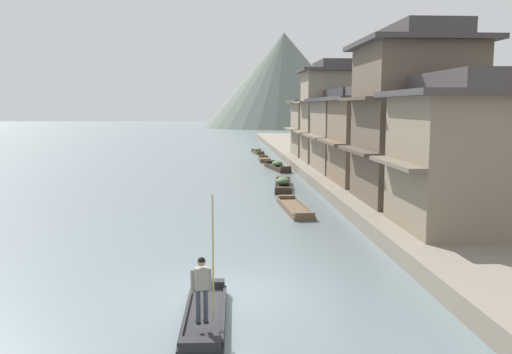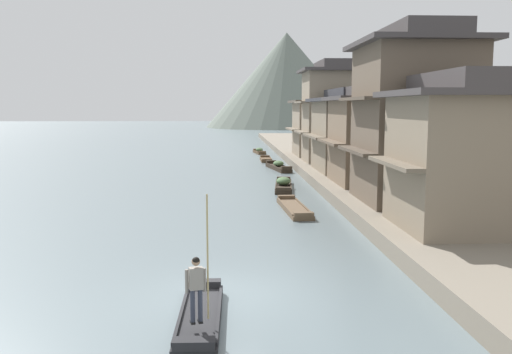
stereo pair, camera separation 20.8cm
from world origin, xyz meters
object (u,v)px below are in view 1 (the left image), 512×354
at_px(boat_moored_second, 264,160).
at_px(house_waterfront_end, 324,125).
at_px(boat_moored_nearest, 295,208).
at_px(boat_moored_far, 258,151).
at_px(house_waterfront_second, 414,117).
at_px(house_waterfront_nearest, 468,153).
at_px(boatman_person, 202,282).
at_px(boat_midriver_drifting, 283,185).
at_px(house_waterfront_narrow, 352,131).
at_px(house_waterfront_tall, 382,136).
at_px(boat_moored_third, 277,167).
at_px(house_waterfront_far, 336,112).
at_px(boat_foreground_poled, 205,317).

height_order(boat_moored_second, house_waterfront_end, house_waterfront_end).
xyz_separation_m(boat_moored_nearest, boat_moored_far, (0.31, 36.21, 0.11)).
bearing_deg(house_waterfront_second, boat_moored_far, 98.39).
relative_size(boat_moored_nearest, house_waterfront_end, 0.78).
bearing_deg(house_waterfront_nearest, house_waterfront_second, 89.99).
relative_size(boatman_person, boat_midriver_drifting, 0.54).
height_order(house_waterfront_narrow, house_waterfront_end, same).
relative_size(boat_midriver_drifting, house_waterfront_tall, 0.80).
bearing_deg(boat_moored_nearest, house_waterfront_narrow, 64.30).
xyz_separation_m(boat_moored_far, house_waterfront_nearest, (5.53, -43.79, 3.46)).
distance_m(house_waterfront_tall, house_waterfront_end, 20.24).
xyz_separation_m(house_waterfront_tall, house_waterfront_narrow, (-0.29, 6.84, -0.00)).
bearing_deg(house_waterfront_nearest, house_waterfront_tall, 88.18).
distance_m(house_waterfront_tall, house_waterfront_narrow, 6.84).
height_order(boat_moored_third, boat_moored_far, boat_moored_third).
bearing_deg(boat_moored_second, house_waterfront_far, -54.52).
distance_m(boat_moored_second, house_waterfront_nearest, 35.34).
bearing_deg(house_waterfront_end, house_waterfront_narrow, -91.36).
height_order(house_waterfront_second, house_waterfront_end, house_waterfront_second).
relative_size(boat_moored_far, house_waterfront_tall, 0.58).
relative_size(boatman_person, house_waterfront_narrow, 0.40).
distance_m(boat_foreground_poled, boatman_person, 1.74).
relative_size(house_waterfront_second, house_waterfront_far, 1.00).
distance_m(boatman_person, house_waterfront_far, 37.05).
relative_size(boat_foreground_poled, house_waterfront_narrow, 0.59).
bearing_deg(house_waterfront_far, boat_moored_second, 125.48).
relative_size(boat_moored_third, house_waterfront_narrow, 0.75).
relative_size(boat_midriver_drifting, house_waterfront_nearest, 0.90).
distance_m(boat_foreground_poled, house_waterfront_tall, 23.37).
bearing_deg(boatman_person, house_waterfront_far, 73.64).
relative_size(house_waterfront_far, house_waterfront_end, 1.23).
bearing_deg(house_waterfront_narrow, house_waterfront_second, -90.52).
xyz_separation_m(boatman_person, boat_moored_second, (4.73, 43.32, -1.33)).
relative_size(boat_midriver_drifting, house_waterfront_second, 0.64).
bearing_deg(house_waterfront_narrow, house_waterfront_tall, -87.55).
bearing_deg(house_waterfront_end, boatman_person, -104.13).
xyz_separation_m(house_waterfront_narrow, house_waterfront_far, (0.14, 6.84, 1.32)).
xyz_separation_m(boat_moored_nearest, house_waterfront_end, (6.28, 25.80, 3.56)).
bearing_deg(boatman_person, boat_moored_far, 84.99).
relative_size(boat_moored_second, house_waterfront_narrow, 0.57).
bearing_deg(boatman_person, house_waterfront_second, 55.74).
relative_size(boat_moored_second, house_waterfront_nearest, 0.70).
distance_m(boat_foreground_poled, boat_midriver_drifting, 23.45).
height_order(house_waterfront_nearest, house_waterfront_end, same).
distance_m(boat_midriver_drifting, house_waterfront_end, 19.10).
bearing_deg(boat_foreground_poled, boat_moored_nearest, 74.09).
height_order(boat_moored_far, house_waterfront_nearest, house_waterfront_nearest).
height_order(boatman_person, boat_moored_far, boatman_person).
relative_size(boat_moored_second, house_waterfront_second, 0.50).
relative_size(house_waterfront_nearest, house_waterfront_tall, 0.88).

